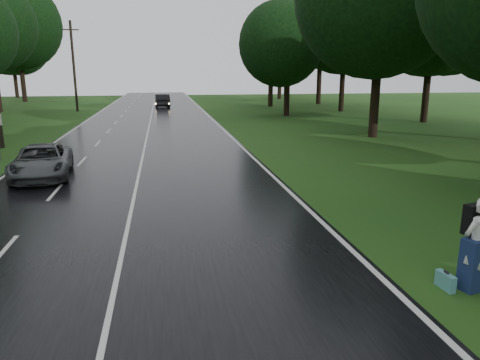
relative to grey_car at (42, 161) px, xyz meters
name	(u,v)px	position (x,y,z in m)	size (l,w,h in m)	color
ground	(117,281)	(4.07, -10.70, -0.73)	(160.00, 160.00, 0.00)	#224915
road	(146,142)	(4.07, 9.30, -0.71)	(12.00, 140.00, 0.04)	black
lane_center	(146,142)	(4.07, 9.30, -0.69)	(0.12, 140.00, 0.01)	silver
grey_car	(42,161)	(0.00, 0.00, 0.00)	(2.30, 4.98, 1.38)	#494C4E
far_car	(162,101)	(5.24, 38.34, 0.13)	(1.73, 4.97, 1.64)	black
hitchhiker	(477,247)	(11.57, -12.33, 0.21)	(0.84, 0.79, 2.03)	silver
suitcase	(445,281)	(11.00, -12.25, -0.55)	(0.15, 0.50, 0.36)	teal
utility_pole_mid	(2,148)	(-4.43, 8.71, -0.73)	(1.80, 0.28, 9.88)	black
utility_pole_far	(78,111)	(-4.43, 34.27, -0.73)	(1.80, 0.28, 9.96)	black
road_sign_b	(1,161)	(-3.13, 4.34, -0.73)	(0.58, 0.10, 2.43)	white
tree_left_f	(0,112)	(-12.97, 34.86, -0.73)	(10.73, 10.73, 16.77)	black
tree_right_d	(372,137)	(19.74, 9.22, -0.73)	(10.14, 10.14, 15.84)	black
tree_right_e	(286,116)	(17.90, 25.15, -0.73)	(7.64, 7.64, 11.94)	black
tree_right_f	(270,106)	(19.23, 37.76, -0.73)	(8.48, 8.48, 13.26)	black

